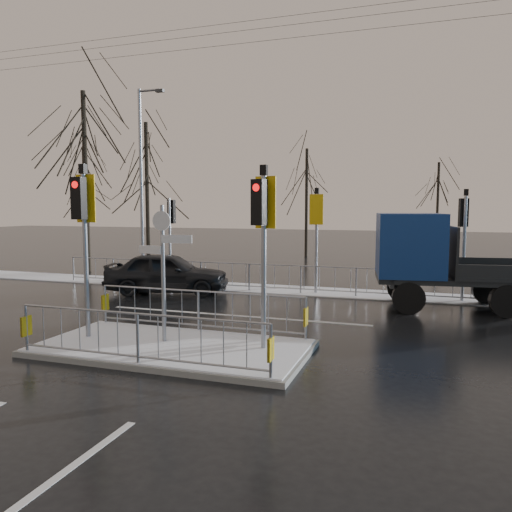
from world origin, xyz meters
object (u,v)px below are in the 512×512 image
(flatbed_truck, at_px, (440,258))
(street_lamp_left, at_px, (142,177))
(traffic_island, at_px, (172,333))
(car_far_lane, at_px, (167,273))

(flatbed_truck, height_order, street_lamp_left, street_lamp_left)
(traffic_island, relative_size, street_lamp_left, 0.73)
(flatbed_truck, xyz_separation_m, street_lamp_left, (-12.13, 2.68, 2.91))
(car_far_lane, distance_m, street_lamp_left, 5.49)
(traffic_island, xyz_separation_m, flatbed_truck, (5.71, 6.81, 1.19))
(traffic_island, bearing_deg, street_lamp_left, 124.07)
(traffic_island, height_order, car_far_lane, traffic_island)
(car_far_lane, bearing_deg, street_lamp_left, 28.53)
(traffic_island, height_order, flatbed_truck, traffic_island)
(traffic_island, relative_size, flatbed_truck, 0.90)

